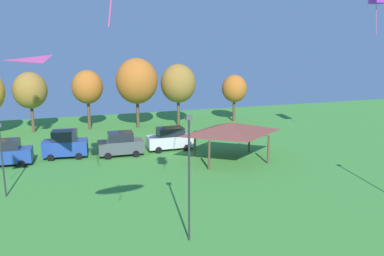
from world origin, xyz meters
The scene contains 13 objects.
kite_flying_1 centered at (-7.00, 30.43, 8.82)m, with size 3.95×4.21×0.40m.
parked_car_leftmost centered at (-11.76, 38.57, 1.16)m, with size 4.54×2.22×2.36m.
parked_car_second_from_left centered at (-6.68, 39.47, 1.28)m, with size 4.26×2.36×2.65m.
parked_car_third_from_left centered at (-1.60, 38.53, 1.15)m, with size 4.29×2.04×2.33m.
parked_car_rightmost_in_row centered at (3.49, 39.16, 1.14)m, with size 4.74×2.11×2.30m.
park_pavilion centered at (7.90, 34.02, 3.08)m, with size 7.33×5.11×3.60m.
light_post_0 centered at (-10.94, 30.83, 3.07)m, with size 0.36×0.20×5.37m.
light_post_1 centered at (-0.25, 20.70, 4.01)m, with size 0.36×0.20×7.20m.
treeline_tree_2 centered at (-10.22, 51.47, 5.03)m, with size 3.90×3.90×7.20m.
treeline_tree_3 centered at (-3.70, 51.14, 5.20)m, with size 3.71×3.71×7.27m.
treeline_tree_4 centered at (2.15, 50.07, 5.87)m, with size 5.10×5.10×8.68m.
treeline_tree_5 centered at (7.42, 50.04, 5.39)m, with size 4.45×4.45×7.85m.
treeline_tree_6 centered at (15.22, 50.21, 4.40)m, with size 3.32×3.32×6.26m.
Camera 1 is at (-6.47, 0.64, 11.32)m, focal length 38.00 mm.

